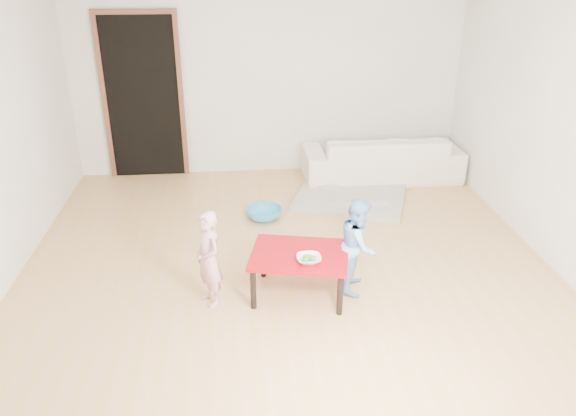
{
  "coord_description": "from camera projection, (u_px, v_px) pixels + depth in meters",
  "views": [
    {
      "loc": [
        -0.42,
        -4.72,
        2.74
      ],
      "look_at": [
        0.0,
        -0.2,
        0.65
      ],
      "focal_mm": 35.0,
      "sensor_mm": 36.0,
      "label": 1
    }
  ],
  "objects": [
    {
      "name": "back_wall",
      "position": [
        268.0,
        74.0,
        7.17
      ],
      "size": [
        5.0,
        0.02,
        2.6
      ],
      "primitive_type": "cube",
      "color": "white",
      "rests_on": "floor"
    },
    {
      "name": "red_table",
      "position": [
        300.0,
        274.0,
        4.83
      ],
      "size": [
        0.93,
        0.77,
        0.41
      ],
      "primitive_type": null,
      "rotation": [
        0.0,
        0.0,
        -0.22
      ],
      "color": "maroon",
      "rests_on": "floor"
    },
    {
      "name": "basin",
      "position": [
        264.0,
        214.0,
        6.27
      ],
      "size": [
        0.4,
        0.4,
        0.13
      ],
      "primitive_type": "imported",
      "color": "teal",
      "rests_on": "floor"
    },
    {
      "name": "sofa",
      "position": [
        381.0,
        157.0,
        7.31
      ],
      "size": [
        2.03,
        0.81,
        0.59
      ],
      "primitive_type": "imported",
      "rotation": [
        0.0,
        0.0,
        3.15
      ],
      "color": "silver",
      "rests_on": "floor"
    },
    {
      "name": "doorway",
      "position": [
        143.0,
        99.0,
        7.13
      ],
      "size": [
        1.02,
        0.08,
        2.11
      ],
      "primitive_type": null,
      "color": "brown",
      "rests_on": "back_wall"
    },
    {
      "name": "floor",
      "position": [
        286.0,
        260.0,
        5.45
      ],
      "size": [
        5.0,
        5.0,
        0.01
      ],
      "primitive_type": "cube",
      "color": "tan",
      "rests_on": "ground"
    },
    {
      "name": "cushion",
      "position": [
        357.0,
        152.0,
        7.03
      ],
      "size": [
        0.41,
        0.36,
        0.11
      ],
      "primitive_type": "cube",
      "rotation": [
        0.0,
        0.0,
        0.02
      ],
      "color": "orange",
      "rests_on": "sofa"
    },
    {
      "name": "child_blue",
      "position": [
        359.0,
        245.0,
        4.84
      ],
      "size": [
        0.43,
        0.49,
        0.85
      ],
      "primitive_type": "imported",
      "rotation": [
        0.0,
        0.0,
        1.25
      ],
      "color": "#689AF2",
      "rests_on": "floor"
    },
    {
      "name": "right_wall",
      "position": [
        558.0,
        124.0,
        5.12
      ],
      "size": [
        0.02,
        5.0,
        2.6
      ],
      "primitive_type": "cube",
      "color": "white",
      "rests_on": "floor"
    },
    {
      "name": "blanket",
      "position": [
        350.0,
        198.0,
        6.75
      ],
      "size": [
        1.54,
        1.41,
        0.06
      ],
      "primitive_type": null,
      "rotation": [
        0.0,
        0.0,
        -0.34
      ],
      "color": "#B1AD9C",
      "rests_on": "floor"
    },
    {
      "name": "broccoli",
      "position": [
        309.0,
        259.0,
        4.6
      ],
      "size": [
        0.12,
        0.12,
        0.06
      ],
      "primitive_type": null,
      "color": "#2D5919",
      "rests_on": "red_table"
    },
    {
      "name": "bowl",
      "position": [
        309.0,
        259.0,
        4.6
      ],
      "size": [
        0.2,
        0.2,
        0.05
      ],
      "primitive_type": "imported",
      "color": "white",
      "rests_on": "red_table"
    },
    {
      "name": "child_pink",
      "position": [
        209.0,
        259.0,
        4.63
      ],
      "size": [
        0.33,
        0.37,
        0.84
      ],
      "primitive_type": "imported",
      "rotation": [
        0.0,
        0.0,
        -1.05
      ],
      "color": "#D8627F",
      "rests_on": "floor"
    }
  ]
}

